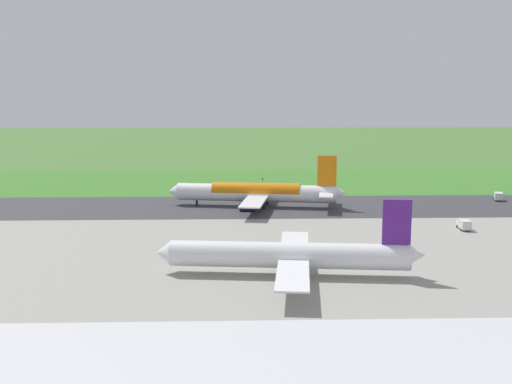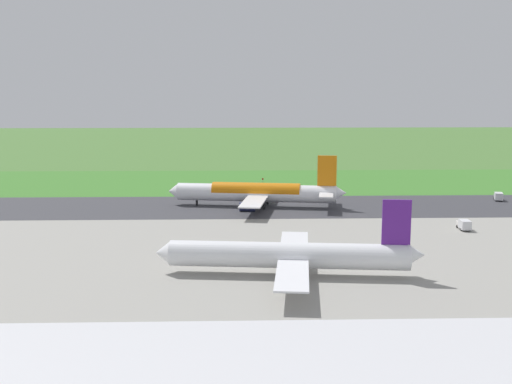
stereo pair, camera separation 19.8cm
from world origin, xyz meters
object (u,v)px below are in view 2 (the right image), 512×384
object	(u,v)px
airliner_main	(257,193)
traffic_cone_orange	(252,185)
service_truck_baggage	(464,225)
service_truck_fuel	(498,196)
no_stopping_sign	(263,181)
airliner_parked_mid	(290,255)

from	to	relation	value
airliner_main	traffic_cone_orange	size ratio (longest dim) A/B	98.18
service_truck_baggage	traffic_cone_orange	size ratio (longest dim) A/B	10.77
service_truck_fuel	no_stopping_sign	world-z (taller)	service_truck_fuel
airliner_parked_mid	service_truck_baggage	world-z (taller)	airliner_parked_mid
airliner_main	no_stopping_sign	distance (m)	44.26
airliner_parked_mid	service_truck_baggage	size ratio (longest dim) A/B	8.60
service_truck_baggage	airliner_parked_mid	bearing A→B (deg)	38.47
service_truck_fuel	traffic_cone_orange	xyz separation A→B (m)	(77.63, -33.92, -1.13)
service_truck_baggage	no_stopping_sign	world-z (taller)	service_truck_baggage
traffic_cone_orange	service_truck_fuel	bearing A→B (deg)	156.40
airliner_parked_mid	service_truck_baggage	distance (m)	60.14
airliner_parked_mid	service_truck_baggage	bearing A→B (deg)	-141.53
airliner_main	airliner_parked_mid	xyz separation A→B (m)	(-3.89, 70.45, -0.29)
service_truck_baggage	no_stopping_sign	bearing A→B (deg)	-58.39
airliner_main	service_truck_baggage	size ratio (longest dim) A/B	9.11
airliner_parked_mid	traffic_cone_orange	xyz separation A→B (m)	(4.41, -112.61, -3.79)
airliner_main	no_stopping_sign	size ratio (longest dim) A/B	22.08
traffic_cone_orange	no_stopping_sign	bearing A→B (deg)	-154.90
airliner_parked_mid	no_stopping_sign	world-z (taller)	airliner_parked_mid
airliner_main	traffic_cone_orange	bearing A→B (deg)	-89.29
airliner_parked_mid	no_stopping_sign	bearing A→B (deg)	-89.79
airliner_main	service_truck_fuel	size ratio (longest dim) A/B	8.71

